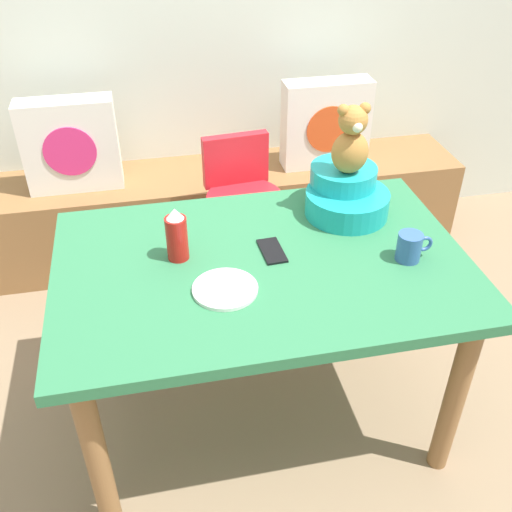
{
  "coord_description": "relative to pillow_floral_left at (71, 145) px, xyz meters",
  "views": [
    {
      "loc": [
        -0.33,
        -1.5,
        1.85
      ],
      "look_at": [
        0.0,
        0.1,
        0.69
      ],
      "focal_mm": 41.05,
      "sensor_mm": 36.0,
      "label": 1
    }
  ],
  "objects": [
    {
      "name": "coffee_mug",
      "position": [
        1.13,
        -1.26,
        0.11
      ],
      "size": [
        0.12,
        0.08,
        0.09
      ],
      "color": "#335999",
      "rests_on": "dining_table"
    },
    {
      "name": "window_bench",
      "position": [
        0.67,
        0.02,
        -0.45
      ],
      "size": [
        2.6,
        0.44,
        0.46
      ],
      "primitive_type": "cube",
      "color": "olive",
      "rests_on": "ground_plane"
    },
    {
      "name": "dinner_plate_near",
      "position": [
        0.53,
        -1.3,
        0.07
      ],
      "size": [
        0.2,
        0.2,
        0.01
      ],
      "primitive_type": "cylinder",
      "color": "white",
      "rests_on": "dining_table"
    },
    {
      "name": "dining_table",
      "position": [
        0.67,
        -1.17,
        -0.04
      ],
      "size": [
        1.34,
        0.89,
        0.74
      ],
      "color": "#2D7247",
      "rests_on": "ground_plane"
    },
    {
      "name": "highchair",
      "position": [
        0.75,
        -0.42,
        -0.16
      ],
      "size": [
        0.35,
        0.47,
        0.79
      ],
      "color": "red",
      "rests_on": "ground_plane"
    },
    {
      "name": "ground_plane",
      "position": [
        0.67,
        -1.17,
        -0.68
      ],
      "size": [
        8.0,
        8.0,
        0.0
      ],
      "primitive_type": "plane",
      "color": "#8C7256"
    },
    {
      "name": "cell_phone",
      "position": [
        0.71,
        -1.13,
        0.06
      ],
      "size": [
        0.08,
        0.15,
        0.01
      ],
      "primitive_type": "cube",
      "rotation": [
        0.0,
        0.0,
        0.05
      ],
      "color": "black",
      "rests_on": "dining_table"
    },
    {
      "name": "infant_seat_teal",
      "position": [
        1.03,
        -0.93,
        0.13
      ],
      "size": [
        0.3,
        0.33,
        0.16
      ],
      "color": "teal",
      "rests_on": "dining_table"
    },
    {
      "name": "pillow_floral_right",
      "position": [
        1.25,
        0.0,
        0.0
      ],
      "size": [
        0.44,
        0.15,
        0.44
      ],
      "color": "white",
      "rests_on": "window_bench"
    },
    {
      "name": "pillow_floral_left",
      "position": [
        0.0,
        0.0,
        0.0
      ],
      "size": [
        0.44,
        0.15,
        0.44
      ],
      "color": "white",
      "rests_on": "window_bench"
    },
    {
      "name": "ketchup_bottle",
      "position": [
        0.41,
        -1.1,
        0.15
      ],
      "size": [
        0.07,
        0.07,
        0.18
      ],
      "color": "red",
      "rests_on": "dining_table"
    },
    {
      "name": "teddy_bear",
      "position": [
        1.03,
        -0.93,
        0.34
      ],
      "size": [
        0.13,
        0.12,
        0.25
      ],
      "color": "#B67A38",
      "rests_on": "infant_seat_teal"
    }
  ]
}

